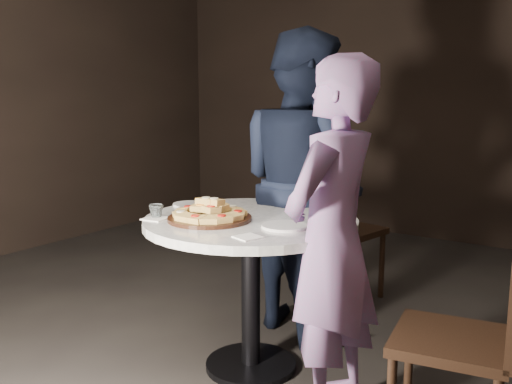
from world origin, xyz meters
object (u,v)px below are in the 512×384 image
Objects in this scene: chair_right at (478,328)px; serving_board at (210,218)px; diner_teal at (332,240)px; chair_far at (335,222)px; water_glass at (156,211)px; diner_navy at (302,183)px; focaccia_pile at (210,211)px; table at (251,247)px.

serving_board is at bearing -96.80° from chair_right.
diner_teal is (0.68, 0.04, -0.02)m from serving_board.
chair_far is 1.81m from chair_right.
water_glass is 0.04× the size of diner_navy.
focaccia_pile is (0.00, 0.00, 0.04)m from serving_board.
diner_navy reaches higher than diner_teal.
chair_right is 0.59× the size of diner_teal.
chair_right is 1.51m from diner_navy.
water_glass is at bearing -156.89° from serving_board.
chair_far is at bearing -151.98° from diner_teal.
focaccia_pile reaches higher than water_glass.
serving_board is 0.29m from water_glass.
diner_navy is (0.02, -0.52, 0.35)m from chair_far.
table is 0.27m from serving_board.
chair_right is at bearing 145.84° from chair_far.
water_glass is at bearing -78.48° from diner_teal.
table is at bearing 34.37° from water_glass.
diner_navy is at bearing 84.74° from serving_board.
serving_board is 0.43× the size of chair_far.
diner_teal reaches higher than focaccia_pile.
diner_teal is at bearing 151.10° from diner_navy.
chair_far reaches higher than chair_right.
serving_board is at bearing -84.42° from diner_teal.
water_glass is 0.08× the size of chair_far.
serving_board is at bearing 98.77° from chair_far.
diner_teal is (0.62, -1.30, 0.25)m from chair_far.
water_glass is 0.99m from diner_navy.
table is 0.70m from diner_navy.
water_glass is at bearing 93.51° from diner_navy.
diner_teal reaches higher than chair_far.
water_glass is 0.96m from diner_teal.
table is 3.20× the size of serving_board.
serving_board is 0.04m from focaccia_pile.
water_glass is (-0.41, -0.28, 0.19)m from table.
table is 0.53m from water_glass.
focaccia_pile is 0.40× the size of chair_right.
diner_navy reaches higher than chair_right.
focaccia_pile is at bearing 23.45° from water_glass.
water_glass reaches higher than serving_board.
diner_navy reaches higher than focaccia_pile.
chair_far is (0.32, 1.45, -0.30)m from water_glass.
chair_far reaches higher than table.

